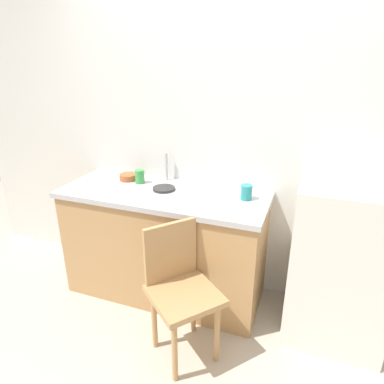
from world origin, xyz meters
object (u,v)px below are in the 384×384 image
object	(u,v)px
refrigerator	(339,262)
terracotta_bowl	(128,177)
chair	(180,286)
cup_teal	(246,192)
hotplate	(164,189)
cup_green	(140,176)

from	to	relation	value
refrigerator	terracotta_bowl	size ratio (longest dim) A/B	8.03
chair	cup_teal	world-z (taller)	cup_teal
refrigerator	cup_teal	xyz separation A→B (m)	(-0.67, 0.07, 0.39)
chair	hotplate	size ratio (longest dim) A/B	5.24
terracotta_bowl	hotplate	distance (m)	0.39
hotplate	refrigerator	bearing A→B (deg)	-1.46
cup_green	hotplate	bearing A→B (deg)	-16.91
terracotta_bowl	cup_green	bearing A→B (deg)	-13.87
refrigerator	chair	size ratio (longest dim) A/B	1.27
hotplate	cup_green	size ratio (longest dim) A/B	1.56
refrigerator	hotplate	size ratio (longest dim) A/B	6.66
refrigerator	terracotta_bowl	xyz separation A→B (m)	(-1.67, 0.14, 0.36)
cup_teal	refrigerator	bearing A→B (deg)	-5.62
chair	cup_green	distance (m)	0.99
hotplate	cup_green	bearing A→B (deg)	163.09
chair	hotplate	world-z (taller)	hotplate
hotplate	cup_green	distance (m)	0.26
hotplate	cup_green	world-z (taller)	cup_green
cup_green	terracotta_bowl	bearing A→B (deg)	166.13
chair	cup_green	size ratio (longest dim) A/B	8.16
terracotta_bowl	cup_teal	xyz separation A→B (m)	(1.00, -0.07, 0.03)
cup_green	chair	bearing A→B (deg)	-46.69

